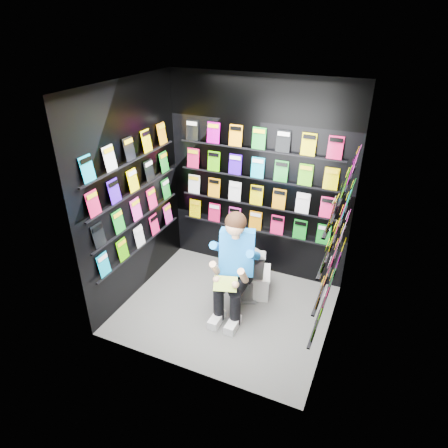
% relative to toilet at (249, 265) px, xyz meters
% --- Properties ---
extents(floor, '(2.40, 2.40, 0.00)m').
position_rel_toilet_xyz_m(floor, '(-0.10, -0.48, -0.37)').
color(floor, '#595956').
rests_on(floor, ground).
extents(ceiling, '(2.40, 2.40, 0.00)m').
position_rel_toilet_xyz_m(ceiling, '(-0.10, -0.48, 2.23)').
color(ceiling, white).
rests_on(ceiling, floor).
extents(wall_back, '(2.40, 0.04, 2.60)m').
position_rel_toilet_xyz_m(wall_back, '(-0.10, 0.52, 0.93)').
color(wall_back, black).
rests_on(wall_back, floor).
extents(wall_front, '(2.40, 0.04, 2.60)m').
position_rel_toilet_xyz_m(wall_front, '(-0.10, -1.48, 0.93)').
color(wall_front, black).
rests_on(wall_front, floor).
extents(wall_left, '(0.04, 2.00, 2.60)m').
position_rel_toilet_xyz_m(wall_left, '(-1.30, -0.48, 0.93)').
color(wall_left, black).
rests_on(wall_left, floor).
extents(wall_right, '(0.04, 2.00, 2.60)m').
position_rel_toilet_xyz_m(wall_right, '(1.10, -0.48, 0.93)').
color(wall_right, black).
rests_on(wall_right, floor).
extents(comics_back, '(2.10, 0.06, 1.37)m').
position_rel_toilet_xyz_m(comics_back, '(-0.10, 0.49, 0.94)').
color(comics_back, '#F11C64').
rests_on(comics_back, wall_back).
extents(comics_left, '(0.06, 1.70, 1.37)m').
position_rel_toilet_xyz_m(comics_left, '(-1.27, -0.48, 0.94)').
color(comics_left, '#F11C64').
rests_on(comics_left, wall_left).
extents(comics_right, '(0.06, 1.70, 1.37)m').
position_rel_toilet_xyz_m(comics_right, '(1.07, -0.48, 0.94)').
color(comics_right, '#F11C64').
rests_on(comics_right, wall_right).
extents(toilet, '(0.62, 0.84, 0.73)m').
position_rel_toilet_xyz_m(toilet, '(0.00, 0.00, 0.00)').
color(toilet, white).
rests_on(toilet, floor).
extents(longbox, '(0.32, 0.44, 0.29)m').
position_rel_toilet_xyz_m(longbox, '(0.17, -0.01, -0.22)').
color(longbox, white).
rests_on(longbox, floor).
extents(longbox_lid, '(0.34, 0.46, 0.03)m').
position_rel_toilet_xyz_m(longbox_lid, '(0.17, -0.01, -0.06)').
color(longbox_lid, white).
rests_on(longbox_lid, longbox).
extents(reader, '(0.74, 0.90, 1.44)m').
position_rel_toilet_xyz_m(reader, '(0.00, -0.38, 0.41)').
color(reader, blue).
rests_on(reader, toilet).
extents(held_comic, '(0.29, 0.22, 0.11)m').
position_rel_toilet_xyz_m(held_comic, '(0.00, -0.73, 0.21)').
color(held_comic, green).
rests_on(held_comic, reader).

